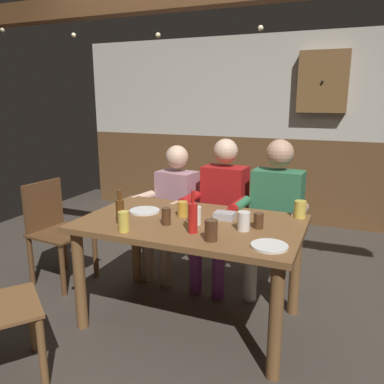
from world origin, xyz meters
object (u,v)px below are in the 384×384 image
object	(u,v)px
dining_table	(191,236)
pint_glass_3	(244,221)
pint_glass_1	(211,230)
wall_dart_cabinet	(323,82)
chair_empty_near_right	(55,228)
bottle_0	(120,210)
pint_glass_6	(259,220)
plate_0	(145,211)
bottle_1	(193,217)
condiment_caddy	(225,216)
person_1	(221,206)
pint_glass_7	(166,216)
plate_1	(269,246)
pint_glass_5	(182,209)
person_2	(275,210)
person_0	(173,205)
pint_glass_0	(300,209)
pint_glass_4	(124,222)
pint_glass_2	(196,215)

from	to	relation	value
dining_table	pint_glass_3	xyz separation A→B (m)	(0.39, -0.05, 0.18)
pint_glass_1	wall_dart_cabinet	xyz separation A→B (m)	(0.34, 2.83, 0.94)
pint_glass_3	chair_empty_near_right	bearing A→B (deg)	173.28
bottle_0	pint_glass_6	world-z (taller)	bottle_0
plate_0	bottle_1	distance (m)	0.58
pint_glass_1	wall_dart_cabinet	size ratio (longest dim) A/B	0.18
condiment_caddy	bottle_0	distance (m)	0.72
person_1	pint_glass_7	world-z (taller)	person_1
bottle_0	bottle_1	distance (m)	0.53
plate_1	pint_glass_5	distance (m)	0.78
dining_table	pint_glass_7	size ratio (longest dim) A/B	12.89
dining_table	person_2	world-z (taller)	person_2
dining_table	person_0	distance (m)	0.83
pint_glass_7	pint_glass_3	bearing A→B (deg)	9.62
pint_glass_0	pint_glass_4	bearing A→B (deg)	-143.65
person_1	plate_1	xyz separation A→B (m)	(0.60, -0.96, 0.08)
person_0	pint_glass_1	size ratio (longest dim) A/B	9.27
plate_1	chair_empty_near_right	bearing A→B (deg)	167.59
plate_1	pint_glass_0	distance (m)	0.65
wall_dart_cabinet	dining_table	bearing A→B (deg)	-103.32
pint_glass_0	wall_dart_cabinet	bearing A→B (deg)	92.21
person_2	plate_0	world-z (taller)	person_2
condiment_caddy	person_2	bearing A→B (deg)	66.70
pint_glass_4	bottle_0	bearing A→B (deg)	129.53
pint_glass_3	pint_glass_5	distance (m)	0.50
bottle_1	pint_glass_7	xyz separation A→B (m)	(-0.22, 0.08, -0.04)
pint_glass_0	pint_glass_1	xyz separation A→B (m)	(-0.43, -0.67, 0.00)
chair_empty_near_right	condiment_caddy	distance (m)	1.58
pint_glass_6	pint_glass_4	bearing A→B (deg)	-153.05
bottle_0	pint_glass_4	world-z (taller)	bottle_0
person_1	pint_glass_5	distance (m)	0.63
person_1	pint_glass_3	bearing A→B (deg)	121.36
pint_glass_1	pint_glass_6	distance (m)	0.39
pint_glass_1	pint_glass_3	xyz separation A→B (m)	(0.13, 0.25, -0.00)
person_0	wall_dart_cabinet	size ratio (longest dim) A/B	1.68
pint_glass_0	plate_0	bearing A→B (deg)	-164.57
condiment_caddy	pint_glass_1	world-z (taller)	pint_glass_1
chair_empty_near_right	bottle_0	xyz separation A→B (m)	(0.93, -0.37, 0.37)
plate_0	pint_glass_3	xyz separation A→B (m)	(0.79, -0.12, 0.05)
plate_0	bottle_0	xyz separation A→B (m)	(-0.03, -0.29, 0.08)
pint_glass_4	pint_glass_6	xyz separation A→B (m)	(0.77, 0.39, -0.01)
bottle_0	pint_glass_5	bearing A→B (deg)	41.99
bottle_1	pint_glass_3	bearing A→B (deg)	29.87
pint_glass_1	pint_glass_7	size ratio (longest dim) A/B	1.08
chair_empty_near_right	pint_glass_5	size ratio (longest dim) A/B	8.16
plate_1	pint_glass_0	bearing A→B (deg)	82.61
dining_table	pint_glass_1	bearing A→B (deg)	-49.69
person_2	pint_glass_3	distance (m)	0.76
plate_1	pint_glass_2	size ratio (longest dim) A/B	1.76
bottle_1	pint_glass_2	world-z (taller)	bottle_1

